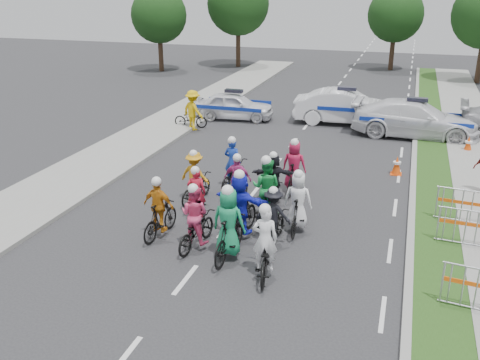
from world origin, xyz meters
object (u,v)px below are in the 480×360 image
(rider_4, at_px, (273,221))
(rider_9, at_px, (238,186))
(rider_1, at_px, (229,230))
(rider_8, at_px, (266,196))
(rider_6, at_px, (197,203))
(cone_0, at_px, (397,166))
(marshal_hiviz, at_px, (193,110))
(police_car_1, at_px, (346,107))
(police_car_2, at_px, (415,119))
(rider_11, at_px, (273,181))
(cone_1, at_px, (468,145))
(tree_4, at_px, (396,15))
(rider_5, at_px, (240,209))
(tree_3, at_px, (238,4))
(barrier_1, at_px, (476,231))
(barrier_2, at_px, (471,209))
(rider_10, at_px, (195,181))
(rider_3, at_px, (160,214))
(rider_0, at_px, (265,252))
(rider_12, at_px, (233,171))
(rider_2, at_px, (195,224))
(parked_bike, at_px, (191,119))
(police_car_0, at_px, (234,106))
(rider_7, at_px, (298,207))
(tree_0, at_px, (159,15))
(rider_13, at_px, (294,171))

(rider_4, bearing_deg, rider_9, -47.07)
(rider_1, height_order, rider_8, rider_1)
(rider_6, height_order, rider_9, rider_9)
(rider_6, relative_size, cone_0, 2.59)
(rider_9, xyz_separation_m, marshal_hiviz, (-4.84, 8.08, 0.26))
(police_car_1, bearing_deg, police_car_2, -117.51)
(rider_11, xyz_separation_m, cone_1, (6.37, 7.60, -0.40))
(rider_6, distance_m, tree_4, 31.30)
(rider_5, height_order, tree_3, tree_3)
(rider_5, relative_size, barrier_1, 1.01)
(rider_9, bearing_deg, rider_6, 64.32)
(rider_5, bearing_deg, barrier_2, -146.77)
(rider_10, xyz_separation_m, police_car_2, (6.61, 10.11, 0.12))
(rider_6, xyz_separation_m, rider_11, (1.77, 2.06, 0.16))
(rider_4, distance_m, police_car_2, 12.68)
(rider_3, bearing_deg, rider_0, 167.01)
(rider_12, distance_m, tree_4, 28.48)
(rider_2, relative_size, cone_0, 2.69)
(rider_2, distance_m, parked_bike, 12.44)
(rider_6, height_order, police_car_0, rider_6)
(barrier_2, bearing_deg, tree_4, 97.33)
(rider_3, relative_size, rider_7, 0.96)
(rider_7, xyz_separation_m, police_car_0, (-5.82, 11.85, -0.05))
(rider_11, height_order, marshal_hiviz, marshal_hiviz)
(rider_12, bearing_deg, tree_3, -66.62)
(rider_8, bearing_deg, rider_2, 60.13)
(rider_3, relative_size, rider_10, 1.01)
(tree_3, bearing_deg, rider_2, -74.17)
(rider_12, distance_m, tree_3, 27.59)
(rider_5, distance_m, cone_0, 7.72)
(rider_0, distance_m, rider_7, 2.66)
(rider_7, distance_m, rider_11, 2.14)
(rider_4, height_order, rider_7, rider_7)
(marshal_hiviz, distance_m, tree_0, 18.06)
(rider_12, bearing_deg, parked_bike, -51.63)
(tree_3, bearing_deg, tree_4, 9.46)
(rider_10, height_order, barrier_2, rider_10)
(rider_4, relative_size, rider_12, 0.89)
(police_car_2, relative_size, barrier_2, 2.81)
(rider_10, relative_size, tree_0, 0.29)
(rider_5, xyz_separation_m, tree_3, (-9.56, 29.44, 4.05))
(rider_12, bearing_deg, rider_11, 160.08)
(rider_13, bearing_deg, tree_3, -68.44)
(cone_1, bearing_deg, police_car_1, 149.35)
(rider_13, relative_size, barrier_1, 0.95)
(rider_11, height_order, police_car_0, rider_11)
(rider_1, relative_size, rider_7, 1.09)
(rider_1, relative_size, tree_3, 0.28)
(rider_13, distance_m, barrier_1, 6.05)
(rider_10, height_order, police_car_0, rider_10)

